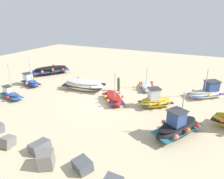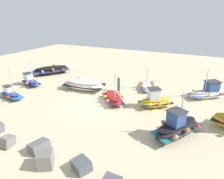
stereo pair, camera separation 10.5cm
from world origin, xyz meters
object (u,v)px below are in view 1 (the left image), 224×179
fishing_boat_2 (113,98)px  fishing_boat_8 (11,95)px  fishing_boat_3 (30,81)px  fishing_boat_9 (155,101)px  fishing_boat_0 (84,85)px  fishing_boat_4 (177,127)px  fishing_boat_1 (207,92)px  person_walking (119,83)px  fishing_boat_6 (146,86)px  fishing_boat_5 (51,70)px

fishing_boat_2 → fishing_boat_8: (10.02, 3.81, -0.01)m
fishing_boat_3 → fishing_boat_8: (-1.33, 3.90, -0.07)m
fishing_boat_9 → fishing_boat_0: bearing=-44.9°
fishing_boat_4 → fishing_boat_1: bearing=-161.2°
fishing_boat_0 → person_walking: size_ratio=2.99×
fishing_boat_3 → fishing_boat_6: size_ratio=0.97×
fishing_boat_2 → fishing_boat_9: bearing=-120.1°
fishing_boat_4 → fishing_boat_5: (19.19, -8.48, -0.15)m
fishing_boat_6 → fishing_boat_8: 14.83m
fishing_boat_8 → fishing_boat_4: bearing=-168.6°
fishing_boat_1 → fishing_boat_5: size_ratio=0.72×
fishing_boat_5 → fishing_boat_8: 9.20m
fishing_boat_5 → fishing_boat_0: bearing=101.4°
fishing_boat_2 → fishing_boat_6: fishing_boat_2 is taller
fishing_boat_5 → fishing_boat_6: (-14.33, 0.01, -0.20)m
fishing_boat_8 → fishing_boat_0: bearing=-124.9°
fishing_boat_1 → fishing_boat_4: size_ratio=0.88×
fishing_boat_0 → fishing_boat_4: (-11.28, 5.07, 0.09)m
fishing_boat_2 → fishing_boat_8: bearing=70.4°
fishing_boat_1 → fishing_boat_4: 8.89m
fishing_boat_2 → fishing_boat_4: bearing=-157.3°
fishing_boat_4 → fishing_boat_6: size_ratio=1.23×
fishing_boat_0 → fishing_boat_3: size_ratio=1.47×
fishing_boat_5 → fishing_boat_9: fishing_boat_9 is taller
fishing_boat_3 → fishing_boat_9: size_ratio=1.03×
fishing_boat_4 → fishing_boat_9: 4.95m
fishing_boat_3 → fishing_boat_9: bearing=-160.2°
fishing_boat_4 → fishing_boat_8: fishing_boat_8 is taller
fishing_boat_5 → person_walking: 11.85m
fishing_boat_1 → fishing_boat_0: bearing=156.0°
fishing_boat_6 → fishing_boat_5: bearing=-110.3°
fishing_boat_1 → fishing_boat_8: (18.39, 9.13, -0.19)m
fishing_boat_0 → fishing_boat_8: bearing=-141.0°
fishing_boat_2 → fishing_boat_6: 5.39m
fishing_boat_5 → fishing_boat_3: bearing=47.3°
fishing_boat_3 → fishing_boat_8: fishing_boat_8 is taller
fishing_boat_1 → fishing_boat_3: bearing=155.1°
fishing_boat_1 → person_walking: (9.16, 2.28, 0.38)m
fishing_boat_0 → fishing_boat_1: 13.43m
fishing_boat_2 → fishing_boat_6: bearing=-60.8°
fishing_boat_0 → fishing_boat_4: bearing=-30.3°
fishing_boat_2 → fishing_boat_8: 10.72m
fishing_boat_5 → person_walking: size_ratio=3.16×
fishing_boat_1 → fishing_boat_2: 9.92m
fishing_boat_8 → fishing_boat_2: bearing=-149.1°
fishing_boat_4 → fishing_boat_6: bearing=-120.8°
fishing_boat_8 → person_walking: size_ratio=2.21×
fishing_boat_9 → fishing_boat_3: bearing=-36.3°
fishing_boat_2 → fishing_boat_1: bearing=-98.0°
fishing_boat_3 → fishing_boat_2: bearing=-163.0°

